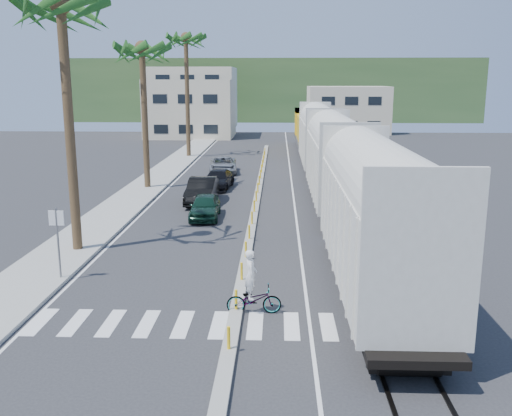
{
  "coord_description": "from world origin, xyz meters",
  "views": [
    {
      "loc": [
        1.41,
        -19.45,
        7.89
      ],
      "look_at": [
        0.39,
        6.78,
        2.0
      ],
      "focal_mm": 40.0,
      "sensor_mm": 36.0,
      "label": 1
    }
  ],
  "objects_px": {
    "street_sign": "(57,233)",
    "car_second": "(202,191)",
    "cyclist": "(253,293)",
    "car_lead": "(205,206)"
  },
  "relations": [
    {
      "from": "street_sign",
      "to": "car_second",
      "type": "height_order",
      "value": "street_sign"
    },
    {
      "from": "street_sign",
      "to": "car_second",
      "type": "xyz_separation_m",
      "value": [
        3.76,
        15.07,
        -1.14
      ]
    },
    {
      "from": "car_second",
      "to": "street_sign",
      "type": "bearing_deg",
      "value": -103.32
    },
    {
      "from": "car_second",
      "to": "cyclist",
      "type": "xyz_separation_m",
      "value": [
        4.13,
        -18.05,
        -0.1
      ]
    },
    {
      "from": "car_lead",
      "to": "car_second",
      "type": "distance_m",
      "value": 4.28
    },
    {
      "from": "cyclist",
      "to": "car_second",
      "type": "bearing_deg",
      "value": 9.28
    },
    {
      "from": "street_sign",
      "to": "car_lead",
      "type": "bearing_deg",
      "value": 67.62
    },
    {
      "from": "car_second",
      "to": "cyclist",
      "type": "bearing_deg",
      "value": -76.42
    },
    {
      "from": "street_sign",
      "to": "cyclist",
      "type": "relative_size",
      "value": 1.32
    },
    {
      "from": "car_lead",
      "to": "car_second",
      "type": "xyz_separation_m",
      "value": [
        -0.71,
        4.22,
        0.12
      ]
    }
  ]
}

